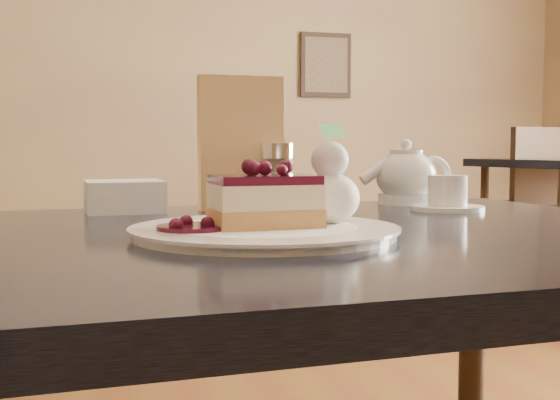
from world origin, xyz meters
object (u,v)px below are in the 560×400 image
object	(u,v)px
dessert_plate	(264,232)
tea_set	(413,181)
cheesecake_slice	(264,202)
main_table	(253,295)

from	to	relation	value
dessert_plate	tea_set	world-z (taller)	tea_set
dessert_plate	tea_set	bearing A→B (deg)	44.38
dessert_plate	tea_set	distance (m)	0.54
dessert_plate	cheesecake_slice	distance (m)	0.04
dessert_plate	cheesecake_slice	xyz separation A→B (m)	(0.00, -0.00, 0.04)
main_table	cheesecake_slice	xyz separation A→B (m)	(0.00, -0.05, 0.13)
cheesecake_slice	tea_set	bearing A→B (deg)	41.99
main_table	tea_set	size ratio (longest dim) A/B	4.91
main_table	dessert_plate	bearing A→B (deg)	-90.00
cheesecake_slice	tea_set	xyz separation A→B (m)	(0.38, 0.37, 0.00)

